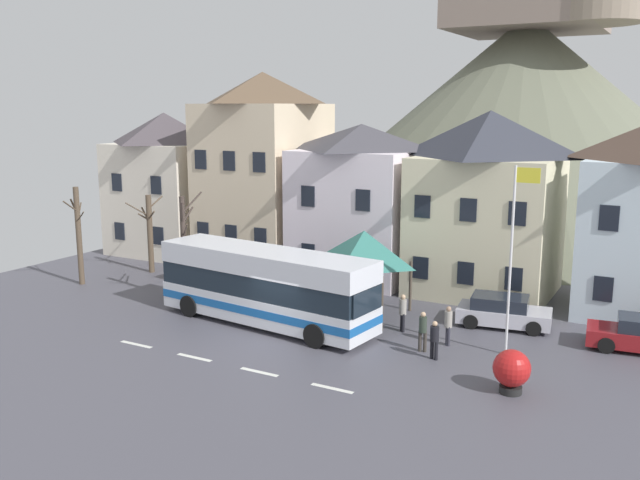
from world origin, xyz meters
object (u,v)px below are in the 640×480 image
at_px(bus_shelter, 364,248).
at_px(pedestrian_03, 403,311).
at_px(bare_tree_01, 150,232).
at_px(townhouse_03, 487,203).
at_px(bare_tree_00, 184,246).
at_px(public_bench, 346,290).
at_px(townhouse_01, 264,169).
at_px(townhouse_02, 361,201).
at_px(parked_car_01, 205,269).
at_px(pedestrian_01, 423,329).
at_px(parked_car_00, 503,312).
at_px(harbour_buoy, 512,370).
at_px(transit_bus, 266,287).
at_px(bare_tree_02, 79,235).
at_px(hilltop_castle, 524,115).
at_px(townhouse_00, 167,184).
at_px(pedestrian_02, 448,322).
at_px(flagpole, 513,248).
at_px(pedestrian_00, 434,338).

relative_size(bus_shelter, pedestrian_03, 2.42).
bearing_deg(bare_tree_01, pedestrian_03, -9.43).
bearing_deg(townhouse_03, bare_tree_00, -144.82).
distance_m(townhouse_03, public_bench, 8.41).
distance_m(townhouse_01, townhouse_02, 6.86).
xyz_separation_m(parked_car_01, pedestrian_01, (14.32, -4.49, 0.21)).
distance_m(townhouse_01, parked_car_00, 17.72).
bearing_deg(harbour_buoy, townhouse_01, 145.56).
bearing_deg(bare_tree_00, pedestrian_03, 4.27).
height_order(pedestrian_03, public_bench, pedestrian_03).
bearing_deg(harbour_buoy, bare_tree_00, 168.79).
distance_m(transit_bus, bare_tree_02, 12.62).
bearing_deg(townhouse_03, pedestrian_03, -98.90).
xyz_separation_m(hilltop_castle, parked_car_00, (5.56, -26.87, -8.10)).
bearing_deg(parked_car_00, townhouse_00, 160.11).
bearing_deg(townhouse_01, harbour_buoy, -34.44).
relative_size(harbour_buoy, bare_tree_01, 0.33).
bearing_deg(townhouse_03, hilltop_castle, 98.47).
xyz_separation_m(pedestrian_02, flagpole, (2.39, 0.09, 3.29)).
distance_m(townhouse_01, public_bench, 10.92).
relative_size(townhouse_01, parked_car_00, 2.75).
distance_m(parked_car_01, public_bench, 8.38).
relative_size(townhouse_03, public_bench, 6.59).
distance_m(townhouse_00, bare_tree_01, 5.92).
distance_m(townhouse_01, hilltop_castle, 24.03).
bearing_deg(bus_shelter, townhouse_03, 60.60).
height_order(parked_car_01, flagpole, flagpole).
height_order(pedestrian_02, bare_tree_01, bare_tree_01).
height_order(hilltop_castle, pedestrian_01, hilltop_castle).
xyz_separation_m(hilltop_castle, bare_tree_00, (-9.19, -30.49, -5.98)).
distance_m(townhouse_02, flagpole, 13.49).
xyz_separation_m(harbour_buoy, bare_tree_00, (-16.80, 3.33, 1.95)).
relative_size(townhouse_00, harbour_buoy, 6.01).
relative_size(parked_car_00, parked_car_01, 1.02).
bearing_deg(parked_car_00, bare_tree_01, 171.65).
xyz_separation_m(bus_shelter, public_bench, (-1.88, 1.93, -2.70)).
xyz_separation_m(townhouse_03, public_bench, (-5.60, -4.68, -4.18)).
bearing_deg(bare_tree_02, hilltop_castle, 62.18).
distance_m(pedestrian_03, bare_tree_02, 18.34).
xyz_separation_m(bus_shelter, pedestrian_01, (4.10, -3.21, -2.25)).
bearing_deg(bus_shelter, bare_tree_00, -166.12).
xyz_separation_m(flagpole, bare_tree_00, (-15.82, -0.23, -1.46)).
distance_m(transit_bus, parked_car_01, 8.44).
xyz_separation_m(townhouse_03, bus_shelter, (-3.72, -6.61, -1.48)).
distance_m(townhouse_02, bare_tree_01, 12.27).
distance_m(townhouse_00, pedestrian_00, 24.34).
distance_m(townhouse_00, parked_car_01, 9.30).
bearing_deg(pedestrian_00, harbour_buoy, -27.27).
xyz_separation_m(pedestrian_00, pedestrian_02, (-0.04, 1.75, 0.10)).
distance_m(townhouse_02, pedestrian_02, 12.26).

